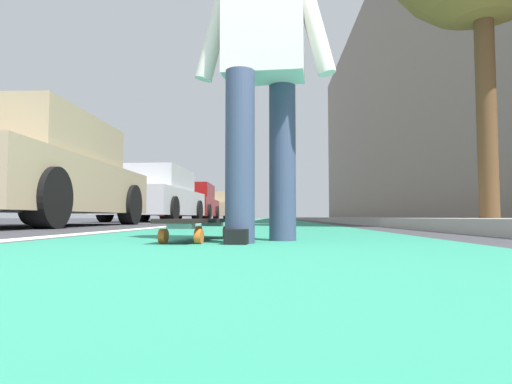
# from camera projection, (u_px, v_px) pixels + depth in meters

# --- Properties ---
(ground_plane) EXTENTS (80.00, 80.00, 0.00)m
(ground_plane) POSITION_uv_depth(u_px,v_px,m) (267.00, 222.00, 10.89)
(ground_plane) COLOR #38383D
(bike_lane_paint) EXTENTS (56.00, 2.17, 0.00)m
(bike_lane_paint) POSITION_uv_depth(u_px,v_px,m) (270.00, 219.00, 24.85)
(bike_lane_paint) COLOR #288466
(bike_lane_paint) RESTS_ON ground
(lane_stripe_white) EXTENTS (52.00, 0.16, 0.01)m
(lane_stripe_white) POSITION_uv_depth(u_px,v_px,m) (244.00, 220.00, 20.91)
(lane_stripe_white) COLOR silver
(lane_stripe_white) RESTS_ON ground
(sidewalk_curb) EXTENTS (52.00, 3.20, 0.11)m
(sidewalk_curb) POSITION_uv_depth(u_px,v_px,m) (342.00, 219.00, 18.75)
(sidewalk_curb) COLOR #9E9B93
(sidewalk_curb) RESTS_ON ground
(building_facade) EXTENTS (40.00, 1.20, 13.19)m
(building_facade) POSITION_uv_depth(u_px,v_px,m) (388.00, 96.00, 23.00)
(building_facade) COLOR gray
(building_facade) RESTS_ON ground
(skateboard) EXTENTS (0.86, 0.28, 0.11)m
(skateboard) POSITION_uv_depth(u_px,v_px,m) (199.00, 223.00, 2.29)
(skateboard) COLOR orange
(skateboard) RESTS_ON ground
(skater_person) EXTENTS (0.44, 0.72, 1.64)m
(skater_person) POSITION_uv_depth(u_px,v_px,m) (263.00, 56.00, 2.18)
(skater_person) COLOR #384260
(skater_person) RESTS_ON ground
(parked_car_near) EXTENTS (4.28, 1.87, 1.49)m
(parked_car_near) POSITION_uv_depth(u_px,v_px,m) (40.00, 174.00, 5.92)
(parked_car_near) COLOR tan
(parked_car_near) RESTS_ON ground
(parked_car_mid) EXTENTS (4.61, 2.09, 1.48)m
(parked_car_mid) POSITION_uv_depth(u_px,v_px,m) (156.00, 196.00, 12.07)
(parked_car_mid) COLOR silver
(parked_car_mid) RESTS_ON ground
(parked_car_far) EXTENTS (4.43, 1.93, 1.47)m
(parked_car_far) POSITION_uv_depth(u_px,v_px,m) (192.00, 203.00, 17.61)
(parked_car_far) COLOR maroon
(parked_car_far) RESTS_ON ground
(parked_car_end) EXTENTS (4.45, 1.90, 1.50)m
(parked_car_end) POSITION_uv_depth(u_px,v_px,m) (214.00, 206.00, 23.87)
(parked_car_end) COLOR tan
(parked_car_end) RESTS_ON ground
(traffic_light) EXTENTS (0.33, 0.28, 4.25)m
(traffic_light) POSITION_uv_depth(u_px,v_px,m) (242.00, 169.00, 25.06)
(traffic_light) COLOR #2D2D2D
(traffic_light) RESTS_ON ground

